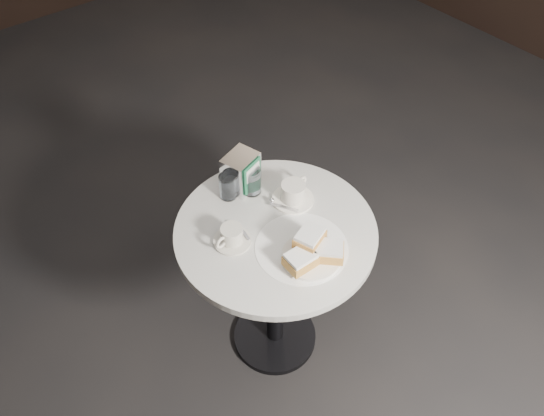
{
  "coord_description": "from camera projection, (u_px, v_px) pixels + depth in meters",
  "views": [
    {
      "loc": [
        -0.75,
        -0.92,
        2.12
      ],
      "look_at": [
        0.0,
        0.02,
        0.83
      ],
      "focal_mm": 35.0,
      "sensor_mm": 36.0,
      "label": 1
    }
  ],
  "objects": [
    {
      "name": "coffee_cup_left",
      "position": [
        232.0,
        236.0,
        1.75
      ],
      "size": [
        0.15,
        0.15,
        0.07
      ],
      "rotation": [
        0.0,
        0.0,
        0.15
      ],
      "color": "beige",
      "rests_on": "cafe_table"
    },
    {
      "name": "water_glass_left",
      "position": [
        228.0,
        187.0,
        1.89
      ],
      "size": [
        0.06,
        0.06,
        0.1
      ],
      "rotation": [
        0.0,
        0.0,
        0.01
      ],
      "color": "silver",
      "rests_on": "cafe_table"
    },
    {
      "name": "sugar_spill",
      "position": [
        302.0,
        247.0,
        1.76
      ],
      "size": [
        0.39,
        0.39,
        0.0
      ],
      "primitive_type": "cylinder",
      "rotation": [
        0.0,
        0.0,
        0.31
      ],
      "color": "white",
      "rests_on": "cafe_table"
    },
    {
      "name": "beignet_plate",
      "position": [
        312.0,
        252.0,
        1.7
      ],
      "size": [
        0.25,
        0.25,
        0.1
      ],
      "rotation": [
        0.0,
        0.0,
        -0.35
      ],
      "color": "white",
      "rests_on": "cafe_table"
    },
    {
      "name": "coffee_cup_right",
      "position": [
        293.0,
        193.0,
        1.88
      ],
      "size": [
        0.19,
        0.19,
        0.08
      ],
      "rotation": [
        0.0,
        0.0,
        0.29
      ],
      "color": "white",
      "rests_on": "cafe_table"
    },
    {
      "name": "napkin_dispenser",
      "position": [
        241.0,
        172.0,
        1.91
      ],
      "size": [
        0.14,
        0.13,
        0.14
      ],
      "rotation": [
        0.0,
        0.0,
        0.29
      ],
      "color": "silver",
      "rests_on": "cafe_table"
    },
    {
      "name": "cafe_table",
      "position": [
        275.0,
        263.0,
        1.96
      ],
      "size": [
        0.7,
        0.7,
        0.74
      ],
      "color": "black",
      "rests_on": "ground"
    },
    {
      "name": "ground",
      "position": [
        275.0,
        337.0,
        2.36
      ],
      "size": [
        7.0,
        7.0,
        0.0
      ],
      "primitive_type": "plane",
      "color": "black",
      "rests_on": "ground"
    },
    {
      "name": "water_glass_right",
      "position": [
        252.0,
        181.0,
        1.9
      ],
      "size": [
        0.07,
        0.07,
        0.11
      ],
      "rotation": [
        0.0,
        0.0,
        -0.03
      ],
      "color": "white",
      "rests_on": "cafe_table"
    }
  ]
}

